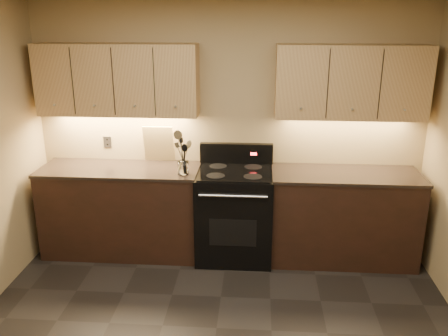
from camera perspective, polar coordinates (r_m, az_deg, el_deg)
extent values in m
cube|color=tan|center=(4.93, 0.61, 4.91)|extent=(4.00, 0.04, 2.60)
cube|color=black|center=(5.10, -12.11, -5.11)|extent=(1.60, 0.60, 0.90)
cube|color=#342821|center=(4.94, -12.47, -0.15)|extent=(1.62, 0.62, 0.03)
cube|color=black|center=(4.99, 14.09, -5.83)|extent=(1.44, 0.60, 0.90)
cube|color=#342821|center=(4.82, 14.52, -0.77)|extent=(1.46, 0.62, 0.03)
cube|color=black|center=(4.88, 1.28, -5.63)|extent=(0.76, 0.65, 0.92)
cube|color=black|center=(4.71, 1.32, -0.46)|extent=(0.70, 0.60, 0.01)
cube|color=black|center=(4.95, 1.50, 1.75)|extent=(0.76, 0.07, 0.22)
cube|color=red|center=(4.91, 3.58, 1.70)|extent=(0.06, 0.00, 0.03)
cylinder|color=silver|center=(4.44, 1.09, -3.40)|extent=(0.65, 0.02, 0.02)
cube|color=black|center=(4.61, 1.07, -7.81)|extent=(0.46, 0.00, 0.28)
cylinder|color=black|center=(4.58, -1.02, -0.93)|extent=(0.18, 0.18, 0.00)
cylinder|color=black|center=(4.57, 3.48, -1.04)|extent=(0.18, 0.18, 0.00)
cylinder|color=black|center=(4.87, -0.70, 0.23)|extent=(0.18, 0.18, 0.00)
cylinder|color=black|center=(4.85, 3.54, 0.14)|extent=(0.18, 0.18, 0.00)
cube|color=tan|center=(4.88, -12.70, 10.32)|extent=(1.60, 0.30, 0.70)
cube|color=tan|center=(4.76, 15.07, 9.95)|extent=(1.44, 0.30, 0.70)
cube|color=#B2B5BA|center=(5.21, -13.85, 3.07)|extent=(0.08, 0.01, 0.12)
cylinder|color=white|center=(4.64, -4.93, 0.07)|extent=(0.11, 0.11, 0.13)
cylinder|color=white|center=(4.65, -4.91, -0.61)|extent=(0.10, 0.10, 0.02)
cube|color=tan|center=(5.02, -7.85, 2.91)|extent=(0.31, 0.11, 0.39)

